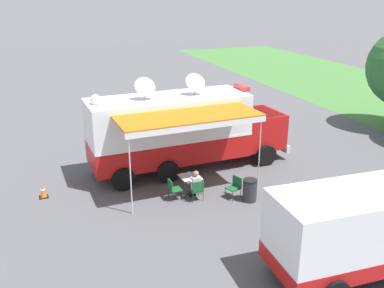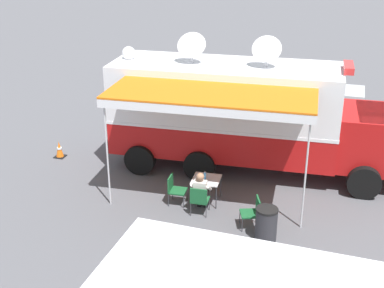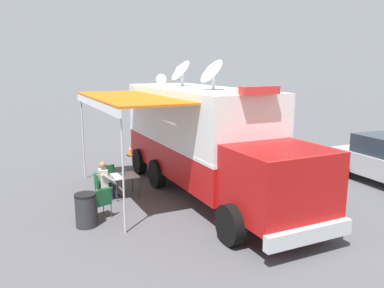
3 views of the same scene
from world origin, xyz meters
TOP-DOWN VIEW (x-y plane):
  - ground_plane at (0.00, 0.00)m, footprint 100.00×100.00m
  - lot_stripe at (-3.07, 0.76)m, footprint 0.36×4.80m
  - command_truck at (-0.00, 0.75)m, footprint 5.24×9.60m
  - folding_table at (2.55, 0.08)m, footprint 0.84×0.84m
  - water_bottle at (2.55, 0.04)m, footprint 0.07×0.07m
  - folding_chair_at_table at (3.35, 0.09)m, footprint 0.50×0.50m
  - folding_chair_beside_table at (2.92, -0.77)m, footprint 0.50×0.50m
  - folding_chair_spare_by_truck at (3.57, 1.65)m, footprint 0.61×0.61m
  - seated_responder at (3.16, 0.08)m, footprint 0.68×0.57m
  - trash_bin at (4.06, 2.07)m, footprint 0.57×0.57m
  - traffic_cone at (0.94, -5.66)m, footprint 0.36×0.36m
  - support_truck at (9.28, 3.35)m, footprint 2.57×6.88m
  - car_behind_truck at (-6.56, 2.45)m, footprint 2.08×4.23m

SIDE VIEW (x-z plane):
  - ground_plane at x=0.00m, z-range 0.00..0.00m
  - lot_stripe at x=-3.07m, z-range 0.00..0.01m
  - traffic_cone at x=0.94m, z-range -0.01..0.57m
  - trash_bin at x=4.06m, z-range 0.00..0.91m
  - folding_chair_at_table at x=3.35m, z-range 0.08..0.95m
  - folding_chair_beside_table at x=2.92m, z-range 0.08..0.95m
  - folding_chair_spare_by_truck at x=3.57m, z-range 0.08..0.95m
  - seated_responder at x=3.16m, z-range 0.03..1.28m
  - folding_table at x=2.55m, z-range 0.31..1.04m
  - water_bottle at x=2.55m, z-range 0.72..0.95m
  - car_behind_truck at x=-6.56m, z-range 0.00..1.76m
  - support_truck at x=9.28m, z-range 0.04..2.74m
  - command_truck at x=0.00m, z-range -0.32..4.21m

